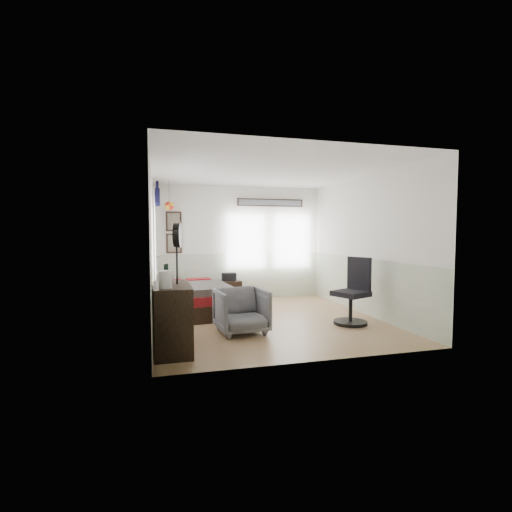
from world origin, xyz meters
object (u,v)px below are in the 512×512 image
object	(u,v)px
armchair	(241,311)
task_chair	(353,297)
nightstand	(229,291)
bed	(191,299)
dresser	(172,318)

from	to	relation	value
armchair	task_chair	bearing A→B (deg)	-3.05
armchair	nightstand	size ratio (longest dim) A/B	1.57
armchair	task_chair	size ratio (longest dim) A/B	0.67
bed	armchair	size ratio (longest dim) A/B	2.54
task_chair	armchair	bearing A→B (deg)	159.57
nightstand	task_chair	bearing A→B (deg)	-64.63
armchair	task_chair	distance (m)	2.03
dresser	task_chair	xyz separation A→B (m)	(3.12, 0.72, 0.02)
dresser	task_chair	size ratio (longest dim) A/B	0.86
dresser	armchair	world-z (taller)	dresser
bed	nightstand	size ratio (longest dim) A/B	3.99
armchair	task_chair	world-z (taller)	task_chair
nightstand	task_chair	world-z (taller)	task_chair
bed	dresser	world-z (taller)	dresser
dresser	armchair	xyz separation A→B (m)	(1.10, 0.64, -0.10)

